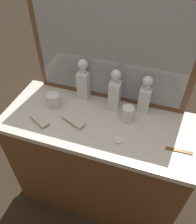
{
  "coord_description": "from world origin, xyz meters",
  "views": [
    {
      "loc": [
        0.32,
        -0.95,
        1.95
      ],
      "look_at": [
        0.0,
        0.0,
        1.0
      ],
      "focal_mm": 36.09,
      "sensor_mm": 36.0,
      "label": 1
    }
  ],
  "objects_px": {
    "crystal_tumbler_far_left": "(54,101)",
    "crystal_tumbler_rear": "(128,114)",
    "silver_brush_left": "(40,120)",
    "porcelain_dish": "(118,140)",
    "silver_brush_right": "(73,121)",
    "tortoiseshell_comb": "(179,151)",
    "crystal_decanter_far_right": "(84,83)",
    "crystal_decanter_rear": "(115,94)",
    "crystal_decanter_front": "(145,97)"
  },
  "relations": [
    {
      "from": "crystal_tumbler_rear",
      "to": "crystal_decanter_far_right",
      "type": "bearing_deg",
      "value": 158.83
    },
    {
      "from": "crystal_decanter_front",
      "to": "tortoiseshell_comb",
      "type": "relative_size",
      "value": 1.81
    },
    {
      "from": "crystal_decanter_far_right",
      "to": "porcelain_dish",
      "type": "xyz_separation_m",
      "value": [
        0.33,
        -0.31,
        -0.11
      ]
    },
    {
      "from": "silver_brush_right",
      "to": "tortoiseshell_comb",
      "type": "relative_size",
      "value": 1.2
    },
    {
      "from": "silver_brush_left",
      "to": "crystal_tumbler_far_left",
      "type": "bearing_deg",
      "value": 81.4
    },
    {
      "from": "crystal_decanter_front",
      "to": "crystal_tumbler_rear",
      "type": "bearing_deg",
      "value": -121.2
    },
    {
      "from": "crystal_tumbler_rear",
      "to": "silver_brush_right",
      "type": "distance_m",
      "value": 0.35
    },
    {
      "from": "crystal_tumbler_rear",
      "to": "porcelain_dish",
      "type": "height_order",
      "value": "crystal_tumbler_rear"
    },
    {
      "from": "crystal_tumbler_far_left",
      "to": "tortoiseshell_comb",
      "type": "xyz_separation_m",
      "value": [
        0.83,
        -0.12,
        -0.04
      ]
    },
    {
      "from": "crystal_decanter_front",
      "to": "porcelain_dish",
      "type": "relative_size",
      "value": 4.26
    },
    {
      "from": "crystal_decanter_far_right",
      "to": "silver_brush_right",
      "type": "bearing_deg",
      "value": -84.71
    },
    {
      "from": "crystal_tumbler_far_left",
      "to": "silver_brush_right",
      "type": "bearing_deg",
      "value": -29.06
    },
    {
      "from": "crystal_decanter_far_right",
      "to": "tortoiseshell_comb",
      "type": "distance_m",
      "value": 0.74
    },
    {
      "from": "crystal_decanter_far_right",
      "to": "silver_brush_right",
      "type": "relative_size",
      "value": 1.7
    },
    {
      "from": "crystal_tumbler_rear",
      "to": "crystal_decanter_front",
      "type": "bearing_deg",
      "value": 58.8
    },
    {
      "from": "crystal_decanter_front",
      "to": "crystal_tumbler_far_left",
      "type": "height_order",
      "value": "crystal_decanter_front"
    },
    {
      "from": "crystal_tumbler_far_left",
      "to": "silver_brush_right",
      "type": "distance_m",
      "value": 0.21
    },
    {
      "from": "silver_brush_right",
      "to": "tortoiseshell_comb",
      "type": "xyz_separation_m",
      "value": [
        0.65,
        -0.02,
        -0.01
      ]
    },
    {
      "from": "crystal_decanter_rear",
      "to": "silver_brush_left",
      "type": "xyz_separation_m",
      "value": [
        -0.41,
        -0.27,
        -0.11
      ]
    },
    {
      "from": "crystal_decanter_front",
      "to": "silver_brush_right",
      "type": "distance_m",
      "value": 0.48
    },
    {
      "from": "crystal_tumbler_far_left",
      "to": "tortoiseshell_comb",
      "type": "relative_size",
      "value": 0.67
    },
    {
      "from": "crystal_decanter_far_right",
      "to": "crystal_tumbler_rear",
      "type": "xyz_separation_m",
      "value": [
        0.34,
        -0.13,
        -0.07
      ]
    },
    {
      "from": "crystal_tumbler_far_left",
      "to": "crystal_tumbler_rear",
      "type": "height_order",
      "value": "crystal_tumbler_rear"
    },
    {
      "from": "crystal_tumbler_far_left",
      "to": "silver_brush_right",
      "type": "xyz_separation_m",
      "value": [
        0.18,
        -0.1,
        -0.03
      ]
    },
    {
      "from": "tortoiseshell_comb",
      "to": "porcelain_dish",
      "type": "bearing_deg",
      "value": -174.71
    },
    {
      "from": "silver_brush_right",
      "to": "silver_brush_left",
      "type": "height_order",
      "value": "same"
    },
    {
      "from": "crystal_decanter_far_right",
      "to": "crystal_tumbler_rear",
      "type": "bearing_deg",
      "value": -21.17
    },
    {
      "from": "crystal_tumbler_rear",
      "to": "porcelain_dish",
      "type": "distance_m",
      "value": 0.19
    },
    {
      "from": "crystal_tumbler_far_left",
      "to": "tortoiseshell_comb",
      "type": "height_order",
      "value": "crystal_tumbler_far_left"
    },
    {
      "from": "porcelain_dish",
      "to": "tortoiseshell_comb",
      "type": "distance_m",
      "value": 0.35
    },
    {
      "from": "crystal_tumbler_rear",
      "to": "silver_brush_right",
      "type": "relative_size",
      "value": 0.59
    },
    {
      "from": "crystal_decanter_rear",
      "to": "crystal_tumbler_rear",
      "type": "relative_size",
      "value": 2.86
    },
    {
      "from": "crystal_tumbler_far_left",
      "to": "crystal_decanter_far_right",
      "type": "bearing_deg",
      "value": 45.77
    },
    {
      "from": "crystal_tumbler_far_left",
      "to": "crystal_tumbler_rear",
      "type": "relative_size",
      "value": 0.94
    },
    {
      "from": "crystal_tumbler_rear",
      "to": "silver_brush_left",
      "type": "distance_m",
      "value": 0.56
    },
    {
      "from": "crystal_decanter_rear",
      "to": "silver_brush_left",
      "type": "bearing_deg",
      "value": -146.59
    },
    {
      "from": "crystal_decanter_rear",
      "to": "crystal_tumbler_far_left",
      "type": "height_order",
      "value": "crystal_decanter_rear"
    },
    {
      "from": "crystal_decanter_rear",
      "to": "tortoiseshell_comb",
      "type": "distance_m",
      "value": 0.52
    },
    {
      "from": "crystal_decanter_front",
      "to": "tortoiseshell_comb",
      "type": "xyz_separation_m",
      "value": [
        0.26,
        -0.28,
        -0.1
      ]
    },
    {
      "from": "crystal_tumbler_rear",
      "to": "silver_brush_left",
      "type": "xyz_separation_m",
      "value": [
        -0.52,
        -0.19,
        -0.04
      ]
    },
    {
      "from": "silver_brush_left",
      "to": "tortoiseshell_comb",
      "type": "height_order",
      "value": "silver_brush_left"
    },
    {
      "from": "porcelain_dish",
      "to": "crystal_decanter_rear",
      "type": "bearing_deg",
      "value": 110.81
    },
    {
      "from": "crystal_tumbler_far_left",
      "to": "porcelain_dish",
      "type": "distance_m",
      "value": 0.51
    },
    {
      "from": "crystal_decanter_front",
      "to": "crystal_tumbler_far_left",
      "type": "distance_m",
      "value": 0.6
    },
    {
      "from": "crystal_decanter_rear",
      "to": "tortoiseshell_comb",
      "type": "bearing_deg",
      "value": -27.66
    },
    {
      "from": "silver_brush_left",
      "to": "crystal_decanter_far_right",
      "type": "bearing_deg",
      "value": 60.75
    },
    {
      "from": "silver_brush_right",
      "to": "porcelain_dish",
      "type": "xyz_separation_m",
      "value": [
        0.31,
        -0.05,
        -0.01
      ]
    },
    {
      "from": "crystal_tumbler_far_left",
      "to": "silver_brush_left",
      "type": "height_order",
      "value": "crystal_tumbler_far_left"
    },
    {
      "from": "crystal_decanter_rear",
      "to": "crystal_tumbler_far_left",
      "type": "distance_m",
      "value": 0.41
    },
    {
      "from": "crystal_decanter_front",
      "to": "crystal_decanter_far_right",
      "type": "relative_size",
      "value": 0.89
    }
  ]
}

